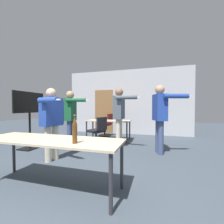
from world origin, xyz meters
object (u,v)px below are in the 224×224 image
Objects in this scene: person_left_plaid at (71,113)px; person_right_polo at (52,117)px; person_near_casual at (160,113)px; office_chair_side_rolled at (106,125)px; office_chair_near_pushed at (98,132)px; drink_cup at (104,119)px; beer_bottle at (75,130)px; tv_screen at (30,113)px; person_center_tall at (120,112)px.

person_left_plaid is 1.03× the size of person_right_polo.
person_near_casual is 2.98m from office_chair_side_rolled.
office_chair_near_pushed is (0.23, -1.55, -0.03)m from office_chair_side_rolled.
office_chair_near_pushed is at bearing -119.07° from person_near_casual.
office_chair_side_rolled reaches higher than office_chair_near_pushed.
drink_cup is at bearing -173.11° from person_right_polo.
beer_bottle is (1.02, -4.34, 0.47)m from office_chair_side_rolled.
person_left_plaid reaches higher than person_right_polo.
person_right_polo is 1.68m from beer_bottle.
drink_cup is (-0.11, 0.89, 0.37)m from office_chair_near_pushed.
person_left_plaid is 1.06m from office_chair_near_pushed.
office_chair_near_pushed is 2.94m from beer_bottle.
tv_screen is at bearing -131.48° from drink_cup.
person_center_tall is at bearing 101.31° from person_left_plaid.
person_center_tall reaches higher than drink_cup.
person_right_polo is 3.26m from office_chair_side_rolled.
tv_screen reaches higher than office_chair_near_pushed.
office_chair_near_pushed is at bearing 179.17° from person_right_polo.
tv_screen is 1.01× the size of person_right_polo.
person_center_tall is 1.95m from person_right_polo.
person_center_tall reaches higher than person_left_plaid.
person_near_casual is 4.81× the size of beer_bottle.
beer_bottle is at bearing -141.99° from office_chair_near_pushed.
person_near_casual is 2.43m from drink_cup.
tv_screen is 3.01m from office_chair_side_rolled.
office_chair_side_rolled is (-0.99, 1.68, -0.64)m from person_center_tall.
office_chair_side_rolled is 9.69× the size of drink_cup.
person_left_plaid is at bearing 179.20° from office_chair_side_rolled.
person_right_polo is (0.16, -1.05, -0.05)m from person_left_plaid.
drink_cup is (1.65, 1.87, -0.25)m from tv_screen.
office_chair_side_rolled is 0.75m from drink_cup.
person_center_tall is 1.00× the size of person_near_casual.
person_right_polo is (1.31, -0.68, -0.06)m from tv_screen.
person_near_casual reaches higher than tv_screen.
beer_bottle reaches higher than office_chair_side_rolled.
person_center_tall is 1.38m from drink_cup.
person_left_plaid is 2.60m from beer_bottle.
person_center_tall is (2.52, 0.84, 0.04)m from tv_screen.
drink_cup is at bearing 103.80° from beer_bottle.
office_chair_near_pushed is (0.45, 1.66, -0.57)m from person_right_polo.
tv_screen is 17.10× the size of drink_cup.
beer_bottle is (-1.13, -2.38, -0.16)m from person_near_casual.
tv_screen is 1.76× the size of office_chair_side_rolled.
person_near_casual is 1.09× the size of person_right_polo.
drink_cup is at bearing -136.50° from person_center_tall.
tv_screen is 0.93× the size of person_near_casual.
beer_bottle is 3.79m from drink_cup.
person_right_polo is at bearing -79.33° from person_near_casual.
person_right_polo is at bearing -117.43° from tv_screen.
person_center_tall is 1.09× the size of person_right_polo.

